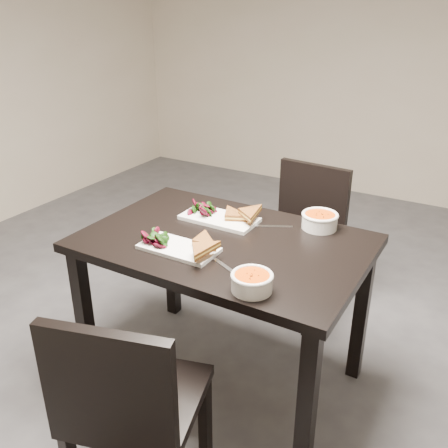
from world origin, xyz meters
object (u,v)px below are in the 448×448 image
Objects in this scene: soup_bowl_far at (320,220)px; plate_near at (179,248)px; chair_near at (128,403)px; plate_far at (219,219)px; chair_far at (302,231)px; soup_bowl_near at (252,281)px; table at (224,259)px.

plate_near is at bearing -130.40° from soup_bowl_far.
chair_near reaches higher than soup_bowl_far.
chair_near reaches higher than plate_far.
chair_far is 5.21× the size of soup_bowl_far.
chair_near is at bearing -116.99° from soup_bowl_near.
chair_far reaches higher than plate_far.
chair_far is 1.02m from plate_near.
plate_near is 1.98× the size of soup_bowl_far.
plate_near reaches higher than table.
soup_bowl_near is at bearing -46.45° from table.
plate_near is at bearing 162.77° from soup_bowl_near.
soup_bowl_near is at bearing -48.68° from plate_far.
plate_far is at bearing 131.32° from soup_bowl_near.
table is at bearing -90.15° from chair_far.
table is 0.22m from plate_far.
chair_near is 2.64× the size of plate_near.
soup_bowl_far is at bearing 49.60° from plate_near.
soup_bowl_far is at bearing -57.77° from chair_far.
chair_far reaches higher than plate_near.
plate_far reaches higher than table.
soup_bowl_near reaches higher than plate_near.
soup_bowl_near is (0.22, 0.43, 0.30)m from chair_near.
chair_near is at bearing -72.26° from plate_near.
plate_near is 0.91× the size of plate_far.
plate_far is at bearing -160.54° from soup_bowl_far.
table is 7.35× the size of soup_bowl_far.
soup_bowl_far is (0.43, 0.15, 0.03)m from plate_far.
chair_far is at bearing 74.56° from chair_near.
soup_bowl_near is 0.62m from plate_far.
plate_far is at bearing 85.99° from chair_near.
table is 0.24m from plate_near.
chair_near is 5.63× the size of soup_bowl_near.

